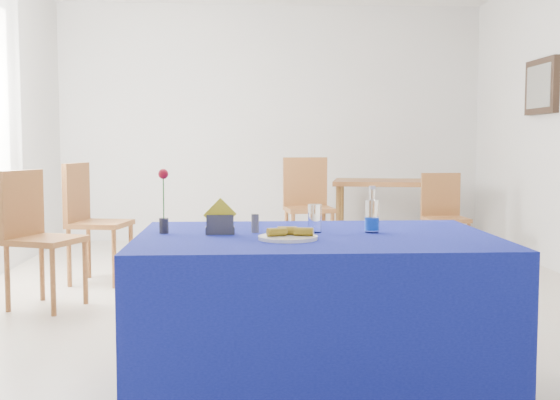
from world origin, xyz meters
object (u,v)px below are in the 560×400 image
object	(u,v)px
blue_table	(315,317)
chair_bg_right	(443,211)
water_bottle	(372,217)
chair_win_b	(90,214)
oak_table	(394,187)
chair_bg_left	(307,200)
plate	(288,238)
chair_win_a	(35,228)

from	to	relation	value
blue_table	chair_bg_right	xyz separation A→B (m)	(1.63, 3.60, 0.12)
water_bottle	chair_win_b	distance (m)	3.30
blue_table	oak_table	xyz separation A→B (m)	(1.36, 4.59, 0.30)
chair_bg_left	chair_win_b	xyz separation A→B (m)	(-1.93, -1.16, -0.01)
blue_table	chair_win_b	size ratio (longest dim) A/B	1.59
plate	oak_table	bearing A→B (deg)	72.51
chair_win_a	chair_bg_left	bearing A→B (deg)	-24.65
plate	chair_win_a	distance (m)	2.65
blue_table	oak_table	distance (m)	4.80
chair_bg_right	chair_win_b	xyz separation A→B (m)	(-3.24, -0.83, 0.07)
water_bottle	chair_bg_left	distance (m)	3.87
water_bottle	chair_bg_left	xyz separation A→B (m)	(0.06, 3.87, -0.24)
chair_win_a	chair_bg_right	bearing A→B (deg)	-42.00
chair_win_b	plate	bearing A→B (deg)	-141.87
water_bottle	oak_table	bearing A→B (deg)	76.45
blue_table	chair_win_b	world-z (taller)	chair_win_b
oak_table	chair_win_a	distance (m)	4.15
water_bottle	chair_bg_right	bearing A→B (deg)	68.89
water_bottle	chair_bg_right	size ratio (longest dim) A/B	0.25
chair_bg_left	chair_win_a	xyz separation A→B (m)	(-2.13, -2.03, -0.03)
blue_table	chair_win_b	bearing A→B (deg)	120.10
chair_win_a	plate	bearing A→B (deg)	-119.22
oak_table	chair_bg_right	distance (m)	1.04
plate	oak_table	size ratio (longest dim) A/B	0.17
chair_win_a	chair_win_b	world-z (taller)	chair_win_b
oak_table	chair_bg_left	xyz separation A→B (m)	(-1.03, -0.66, -0.09)
chair_bg_right	chair_bg_left	bearing A→B (deg)	163.71
blue_table	chair_bg_left	size ratio (longest dim) A/B	1.56
plate	chair_win_b	world-z (taller)	chair_win_b
blue_table	oak_table	world-z (taller)	blue_table
plate	chair_win_b	size ratio (longest dim) A/B	0.25
blue_table	chair_bg_right	size ratio (longest dim) A/B	1.83
chair_bg_right	chair_win_b	size ratio (longest dim) A/B	0.87
oak_table	chair_bg_right	bearing A→B (deg)	-74.54
chair_win_a	chair_win_b	bearing A→B (deg)	9.03
plate	chair_bg_left	world-z (taller)	chair_bg_left
water_bottle	chair_bg_right	distance (m)	3.80
blue_table	chair_bg_right	distance (m)	3.95
chair_bg_left	chair_bg_right	size ratio (longest dim) A/B	1.17
oak_table	chair_win_b	bearing A→B (deg)	-148.44
chair_bg_right	chair_win_b	world-z (taller)	chair_win_b
oak_table	chair_bg_left	bearing A→B (deg)	-147.44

